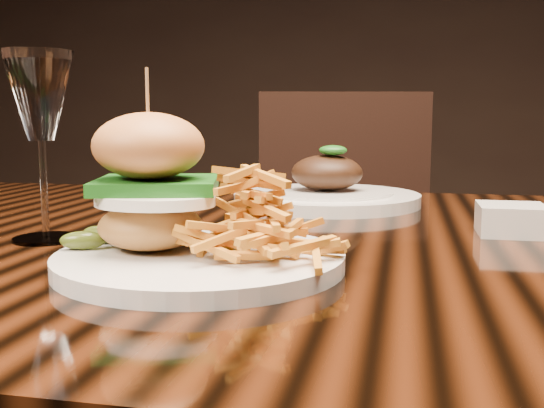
% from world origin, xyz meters
% --- Properties ---
extents(dining_table, '(1.60, 0.90, 0.75)m').
position_xyz_m(dining_table, '(0.00, 0.00, 0.67)').
color(dining_table, black).
rests_on(dining_table, ground).
extents(burger_plate, '(0.26, 0.26, 0.18)m').
position_xyz_m(burger_plate, '(-0.09, -0.18, 0.80)').
color(burger_plate, silver).
rests_on(burger_plate, dining_table).
extents(ramekin, '(0.09, 0.09, 0.04)m').
position_xyz_m(ramekin, '(0.21, 0.06, 0.77)').
color(ramekin, silver).
rests_on(ramekin, dining_table).
extents(wine_glass, '(0.08, 0.08, 0.21)m').
position_xyz_m(wine_glass, '(-0.30, -0.09, 0.90)').
color(wine_glass, white).
rests_on(wine_glass, dining_table).
extents(far_dish, '(0.29, 0.29, 0.09)m').
position_xyz_m(far_dish, '(-0.03, 0.26, 0.77)').
color(far_dish, silver).
rests_on(far_dish, dining_table).
extents(chair_far, '(0.55, 0.56, 0.95)m').
position_xyz_m(chair_far, '(-0.05, 0.89, 0.54)').
color(chair_far, black).
rests_on(chair_far, ground).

